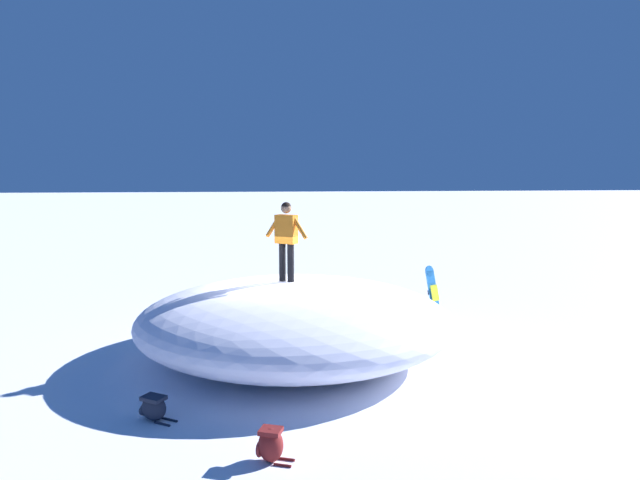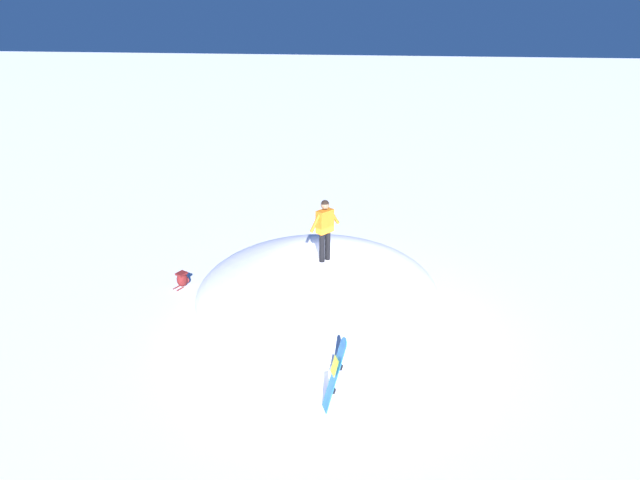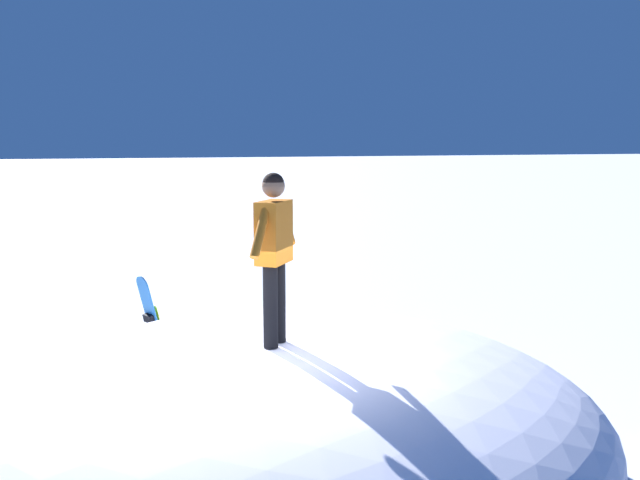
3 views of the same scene
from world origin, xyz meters
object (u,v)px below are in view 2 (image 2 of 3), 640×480
Objects in this scene: backpack_near at (182,279)px; backpack_far at (250,260)px; snowboarder_standing at (325,225)px; snowboard_primary_upright at (335,373)px.

backpack_near is 2.29m from backpack_far.
snowboarder_standing is 3.02× the size of backpack_near.
backpack_far is (-1.71, 1.53, -0.04)m from backpack_near.
snowboarder_standing is 3.99m from snowboard_primary_upright.
backpack_near is at bearing -41.89° from backpack_far.
backpack_near is (-0.60, -4.40, -2.30)m from snowboarder_standing.
snowboard_primary_upright is 6.72m from backpack_near.
backpack_far is at bearing 138.11° from backpack_near.
backpack_far is (-5.82, -3.75, -0.65)m from snowboard_primary_upright.
backpack_far is at bearing -128.81° from snowboarder_standing.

